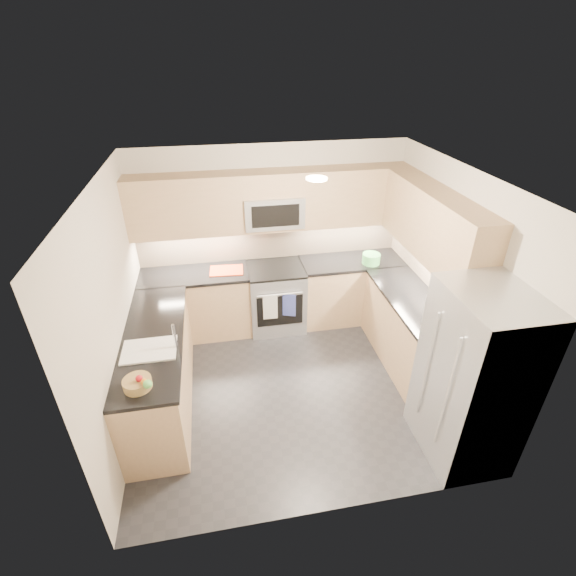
{
  "coord_description": "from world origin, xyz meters",
  "views": [
    {
      "loc": [
        -0.74,
        -3.67,
        3.55
      ],
      "look_at": [
        0.0,
        0.35,
        1.15
      ],
      "focal_mm": 26.0,
      "sensor_mm": 36.0,
      "label": 1
    }
  ],
  "objects_px": {
    "utensil_bowl": "(371,259)",
    "fruit_basket": "(137,384)",
    "microwave": "(273,210)",
    "cutting_board": "(226,270)",
    "gas_range": "(276,298)",
    "refrigerator": "(473,378)"
  },
  "relations": [
    {
      "from": "gas_range",
      "to": "cutting_board",
      "type": "height_order",
      "value": "cutting_board"
    },
    {
      "from": "gas_range",
      "to": "fruit_basket",
      "type": "height_order",
      "value": "fruit_basket"
    },
    {
      "from": "microwave",
      "to": "refrigerator",
      "type": "distance_m",
      "value": 3.04
    },
    {
      "from": "gas_range",
      "to": "refrigerator",
      "type": "height_order",
      "value": "refrigerator"
    },
    {
      "from": "microwave",
      "to": "utensil_bowl",
      "type": "height_order",
      "value": "microwave"
    },
    {
      "from": "gas_range",
      "to": "microwave",
      "type": "bearing_deg",
      "value": 90.0
    },
    {
      "from": "utensil_bowl",
      "to": "fruit_basket",
      "type": "height_order",
      "value": "utensil_bowl"
    },
    {
      "from": "microwave",
      "to": "utensil_bowl",
      "type": "relative_size",
      "value": 3.12
    },
    {
      "from": "cutting_board",
      "to": "microwave",
      "type": "bearing_deg",
      "value": 9.17
    },
    {
      "from": "gas_range",
      "to": "utensil_bowl",
      "type": "relative_size",
      "value": 3.74
    },
    {
      "from": "microwave",
      "to": "utensil_bowl",
      "type": "distance_m",
      "value": 1.5
    },
    {
      "from": "refrigerator",
      "to": "utensil_bowl",
      "type": "height_order",
      "value": "refrigerator"
    },
    {
      "from": "gas_range",
      "to": "fruit_basket",
      "type": "xyz_separation_m",
      "value": [
        -1.55,
        -2.03,
        0.53
      ]
    },
    {
      "from": "utensil_bowl",
      "to": "cutting_board",
      "type": "relative_size",
      "value": 0.56
    },
    {
      "from": "microwave",
      "to": "fruit_basket",
      "type": "height_order",
      "value": "microwave"
    },
    {
      "from": "utensil_bowl",
      "to": "microwave",
      "type": "bearing_deg",
      "value": 169.5
    },
    {
      "from": "gas_range",
      "to": "cutting_board",
      "type": "relative_size",
      "value": 2.1
    },
    {
      "from": "gas_range",
      "to": "refrigerator",
      "type": "distance_m",
      "value": 2.86
    },
    {
      "from": "utensil_bowl",
      "to": "fruit_basket",
      "type": "xyz_separation_m",
      "value": [
        -2.85,
        -1.91,
        -0.02
      ]
    },
    {
      "from": "fruit_basket",
      "to": "microwave",
      "type": "bearing_deg",
      "value": 54.36
    },
    {
      "from": "microwave",
      "to": "cutting_board",
      "type": "relative_size",
      "value": 1.75
    },
    {
      "from": "gas_range",
      "to": "utensil_bowl",
      "type": "height_order",
      "value": "utensil_bowl"
    }
  ]
}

